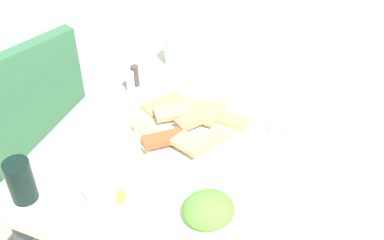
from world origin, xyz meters
The scene contains 11 objects.
dining_table centered at (0.00, 0.00, 0.67)m, with size 1.00×0.77×0.77m.
dining_chair centered at (0.05, 0.72, 0.50)m, with size 0.54×0.54×0.90m.
pide_platter centered at (0.00, 0.01, 0.78)m, with size 0.34×0.34×0.05m.
salad_plate_greens centered at (-0.30, -0.16, 0.79)m, with size 0.23×0.23×0.07m.
salad_plate_rice centered at (-0.34, 0.11, 0.79)m, with size 0.20×0.20×0.06m.
soda_can centered at (-0.42, 0.29, 0.83)m, with size 0.07×0.07×0.12m, color black.
drinking_glass centered at (0.31, 0.19, 0.82)m, with size 0.08×0.08×0.10m, color silver.
paper_napkin centered at (0.16, -0.23, 0.77)m, with size 0.13×0.13×0.00m, color white.
fork centered at (0.16, -0.24, 0.77)m, with size 0.20×0.01×0.01m, color silver.
spoon centered at (0.16, -0.21, 0.77)m, with size 0.20×0.02×0.01m, color silver.
condiment_caddy centered at (0.10, 0.26, 0.80)m, with size 0.10×0.10×0.09m.
Camera 1 is at (-1.02, -0.42, 1.71)m, focal length 45.23 mm.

